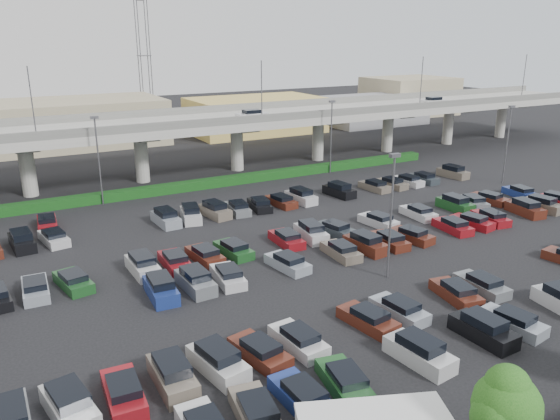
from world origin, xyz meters
name	(u,v)px	position (x,y,z in m)	size (l,w,h in m)	color
ground	(332,246)	(0.00, 0.00, 0.00)	(280.00, 280.00, 0.00)	black
overpass	(202,125)	(-0.22, 31.99, 6.97)	(150.00, 13.00, 15.80)	#999991
hedge	(225,181)	(0.00, 25.00, 0.55)	(66.00, 1.60, 1.10)	#113B12
parked_cars	(346,254)	(-0.88, -3.49, 0.62)	(63.09, 41.64, 1.67)	silver
light_poles	(283,182)	(-4.13, 2.00, 6.24)	(66.90, 48.38, 10.30)	#535359
distant_buildings	(208,116)	(12.38, 61.81, 3.74)	(138.00, 24.00, 9.00)	gray
comm_tower	(144,53)	(4.00, 74.00, 15.61)	(2.40, 2.40, 30.00)	#535359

